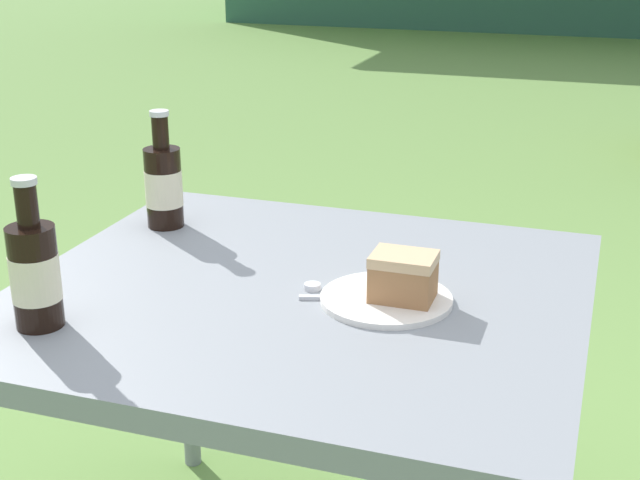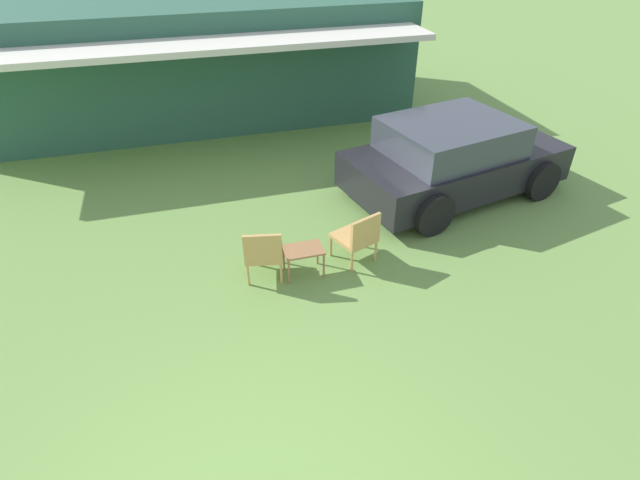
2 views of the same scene
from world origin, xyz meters
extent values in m
cube|color=gray|center=(0.00, 0.00, 0.66)|extent=(0.93, 0.85, 0.04)
cylinder|color=gray|center=(-0.43, 0.39, 0.32)|extent=(0.04, 0.04, 0.64)
cylinder|color=gray|center=(0.43, 0.39, 0.32)|extent=(0.04, 0.04, 0.64)
cylinder|color=white|center=(0.15, -0.01, 0.69)|extent=(0.21, 0.21, 0.01)
cube|color=#9E6B42|center=(0.18, -0.01, 0.72)|extent=(0.10, 0.08, 0.06)
cube|color=tan|center=(0.18, -0.01, 0.76)|extent=(0.10, 0.08, 0.02)
cylinder|color=black|center=(-0.36, 0.21, 0.76)|extent=(0.07, 0.07, 0.16)
cylinder|color=black|center=(-0.36, 0.21, 0.88)|extent=(0.03, 0.03, 0.06)
cylinder|color=silver|center=(-0.36, 0.21, 0.91)|extent=(0.04, 0.04, 0.01)
cylinder|color=beige|center=(-0.36, 0.21, 0.76)|extent=(0.07, 0.07, 0.07)
cylinder|color=black|center=(-0.33, -0.26, 0.76)|extent=(0.07, 0.07, 0.16)
cylinder|color=black|center=(-0.33, -0.26, 0.88)|extent=(0.03, 0.03, 0.06)
cylinder|color=silver|center=(-0.33, -0.26, 0.91)|extent=(0.04, 0.04, 0.01)
cylinder|color=beige|center=(-0.33, -0.26, 0.76)|extent=(0.07, 0.07, 0.07)
cube|color=silver|center=(0.09, -0.02, 0.69)|extent=(0.16, 0.06, 0.01)
cylinder|color=silver|center=(0.02, 0.00, 0.69)|extent=(0.03, 0.03, 0.01)
camera|label=1|loc=(0.47, -1.29, 1.27)|focal=50.00mm
camera|label=2|loc=(0.15, -1.73, 4.48)|focal=28.00mm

